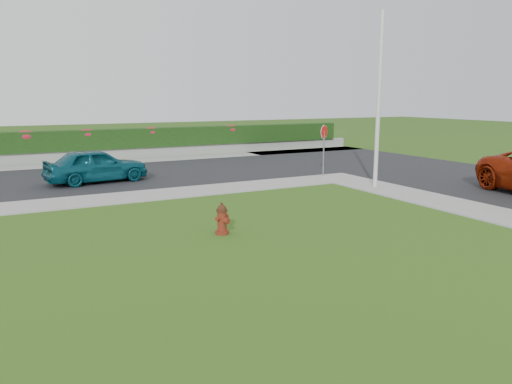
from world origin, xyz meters
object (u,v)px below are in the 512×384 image
fire_hydrant (222,219)px  sedan_teal (96,165)px  utility_pole (379,101)px  stop_sign (324,139)px

fire_hydrant → sedan_teal: 9.65m
fire_hydrant → utility_pole: (8.09, 3.42, 2.94)m
fire_hydrant → sedan_teal: (-1.40, 9.54, 0.34)m
sedan_teal → utility_pole: bearing=-131.1°
utility_pole → fire_hydrant: bearing=-157.1°
sedan_teal → stop_sign: stop_sign is taller
stop_sign → sedan_teal: bearing=159.0°
fire_hydrant → sedan_teal: sedan_teal is taller
utility_pole → sedan_teal: bearing=147.2°
sedan_teal → utility_pole: 11.59m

